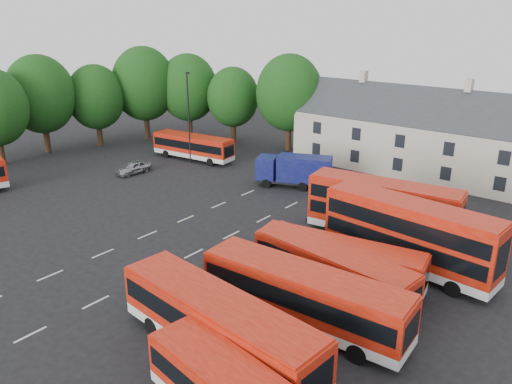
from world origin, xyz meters
TOP-DOWN VIEW (x-y plane):
  - ground at (0.00, 0.00)m, footprint 140.00×140.00m
  - lane_markings at (2.50, 2.00)m, footprint 5.15×33.80m
  - treeline at (-20.74, 19.36)m, footprint 29.92×32.59m
  - terrace_houses at (14.00, 30.00)m, footprint 35.70×7.13m
  - bus_row_b at (13.99, -5.09)m, footprint 12.07×3.77m
  - bus_row_c at (15.68, -0.27)m, footprint 11.77×3.35m
  - bus_row_d at (15.27, 3.36)m, footprint 10.65×3.60m
  - bus_row_e at (15.00, 4.58)m, footprint 10.65×4.06m
  - bus_dd_south at (17.52, 9.24)m, footprint 11.60×3.62m
  - bus_dd_north at (14.13, 12.49)m, footprint 11.15×3.88m
  - bus_north at (-12.03, 18.75)m, footprint 10.18×3.45m
  - box_truck at (2.44, 18.19)m, footprint 7.37×4.88m
  - silver_car at (-13.15, 11.11)m, footprint 1.64×3.90m
  - lamppost at (-11.41, 17.70)m, footprint 0.69×0.47m

SIDE VIEW (x-z plane):
  - ground at x=0.00m, z-range 0.00..0.00m
  - lane_markings at x=2.50m, z-range 0.00..0.01m
  - silver_car at x=-13.15m, z-range 0.00..1.32m
  - bus_north at x=-12.03m, z-range 0.29..3.11m
  - box_truck at x=2.44m, z-range 0.19..3.29m
  - bus_row_e at x=15.00m, z-range 0.30..3.24m
  - bus_row_d at x=15.27m, z-range 0.30..3.25m
  - bus_row_c at x=15.68m, z-range 0.33..3.62m
  - bus_row_b at x=13.99m, z-range 0.34..3.70m
  - bus_dd_north at x=14.13m, z-range 0.31..4.79m
  - bus_dd_south at x=17.52m, z-range 0.33..5.00m
  - terrace_houses at x=14.00m, z-range -1.17..8.89m
  - lamppost at x=-11.41m, z-range 0.34..10.38m
  - treeline at x=-20.74m, z-range 0.68..12.69m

